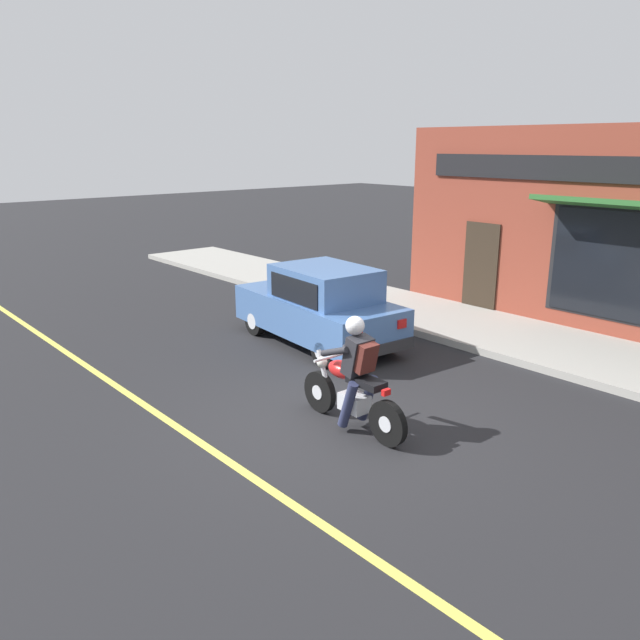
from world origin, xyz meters
TOP-DOWN VIEW (x-y plane):
  - ground_plane at (0.00, 0.00)m, footprint 80.00×80.00m
  - sidewalk_curb at (5.29, 3.00)m, footprint 2.60×22.00m
  - lane_stripe at (-1.80, 3.00)m, footprint 0.12×19.80m
  - storefront_building at (6.82, -0.37)m, footprint 1.25×9.39m
  - motorcycle_with_rider at (0.05, -0.28)m, footprint 0.56×2.02m
  - car_hatchback at (2.20, 2.90)m, footprint 1.96×3.91m

SIDE VIEW (x-z plane):
  - ground_plane at x=0.00m, z-range 0.00..0.00m
  - lane_stripe at x=-1.80m, z-range 0.00..0.01m
  - sidewalk_curb at x=5.29m, z-range 0.00..0.14m
  - motorcycle_with_rider at x=0.05m, z-range -0.13..1.49m
  - car_hatchback at x=2.20m, z-range -0.02..1.55m
  - storefront_building at x=6.82m, z-range 0.01..4.21m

